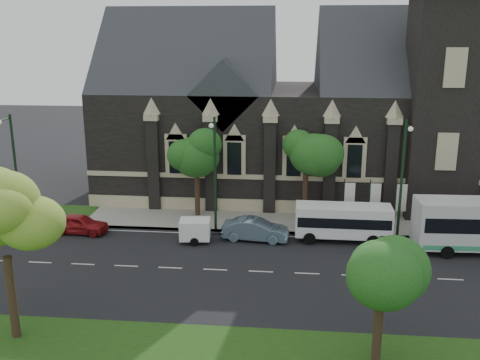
# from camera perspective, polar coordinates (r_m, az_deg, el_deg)

# --- Properties ---
(ground) EXTENTS (160.00, 160.00, 0.00)m
(ground) POSITION_cam_1_polar(r_m,az_deg,el_deg) (35.74, 2.20, -9.63)
(ground) COLOR black
(ground) RESTS_ON ground
(sidewalk) EXTENTS (80.00, 5.00, 0.15)m
(sidewalk) POSITION_cam_1_polar(r_m,az_deg,el_deg) (44.51, 2.94, -4.42)
(sidewalk) COLOR #9C978E
(sidewalk) RESTS_ON ground
(museum) EXTENTS (40.00, 17.70, 29.90)m
(museum) POSITION_cam_1_polar(r_m,az_deg,el_deg) (51.74, 9.28, 7.40)
(museum) COLOR black
(museum) RESTS_ON ground
(tree_park_near) EXTENTS (4.42, 4.42, 8.56)m
(tree_park_near) POSITION_cam_1_polar(r_m,az_deg,el_deg) (28.57, -23.16, -3.55)
(tree_park_near) COLOR black
(tree_park_near) RESTS_ON ground
(tree_park_east) EXTENTS (3.40, 3.40, 6.28)m
(tree_park_east) POSITION_cam_1_polar(r_m,az_deg,el_deg) (25.67, 15.08, -9.20)
(tree_park_east) COLOR black
(tree_park_east) RESTS_ON ground
(tree_walk_right) EXTENTS (4.08, 4.08, 7.80)m
(tree_walk_right) POSITION_cam_1_polar(r_m,az_deg,el_deg) (44.10, 7.30, 3.05)
(tree_walk_right) COLOR black
(tree_walk_right) RESTS_ON ground
(tree_walk_left) EXTENTS (3.91, 3.91, 7.64)m
(tree_walk_left) POSITION_cam_1_polar(r_m,az_deg,el_deg) (44.74, -4.33, 3.19)
(tree_walk_left) COLOR black
(tree_walk_left) RESTS_ON ground
(street_lamp_near) EXTENTS (0.36, 1.88, 9.00)m
(street_lamp_near) POSITION_cam_1_polar(r_m,az_deg,el_deg) (41.53, 16.79, 0.76)
(street_lamp_near) COLOR black
(street_lamp_near) RESTS_ON ground
(street_lamp_mid) EXTENTS (0.36, 1.88, 9.00)m
(street_lamp_mid) POSITION_cam_1_polar(r_m,az_deg,el_deg) (41.12, -2.70, 1.26)
(street_lamp_mid) COLOR black
(street_lamp_mid) RESTS_ON ground
(street_lamp_far) EXTENTS (0.36, 1.88, 9.00)m
(street_lamp_far) POSITION_cam_1_polar(r_m,az_deg,el_deg) (46.19, -22.76, 1.63)
(street_lamp_far) COLOR black
(street_lamp_far) RESTS_ON ground
(banner_flag_left) EXTENTS (0.90, 0.10, 4.00)m
(banner_flag_left) POSITION_cam_1_polar(r_m,az_deg,el_deg) (43.51, 11.26, -1.97)
(banner_flag_left) COLOR black
(banner_flag_left) RESTS_ON ground
(banner_flag_center) EXTENTS (0.90, 0.10, 4.00)m
(banner_flag_center) POSITION_cam_1_polar(r_m,az_deg,el_deg) (43.76, 13.86, -2.03)
(banner_flag_center) COLOR black
(banner_flag_center) RESTS_ON ground
(banner_flag_right) EXTENTS (0.90, 0.10, 4.00)m
(banner_flag_right) POSITION_cam_1_polar(r_m,az_deg,el_deg) (44.10, 16.43, -2.08)
(banner_flag_right) COLOR black
(banner_flag_right) RESTS_ON ground
(shuttle_bus) EXTENTS (7.06, 2.55, 2.72)m
(shuttle_bus) POSITION_cam_1_polar(r_m,az_deg,el_deg) (40.99, 10.85, -4.21)
(shuttle_bus) COLOR white
(shuttle_bus) RESTS_ON ground
(box_trailer) EXTENTS (3.29, 1.94, 1.72)m
(box_trailer) POSITION_cam_1_polar(r_m,az_deg,el_deg) (40.33, -4.76, -5.21)
(box_trailer) COLOR white
(box_trailer) RESTS_ON ground
(sedan) EXTENTS (5.11, 2.19, 1.64)m
(sedan) POSITION_cam_1_polar(r_m,az_deg,el_deg) (40.63, 1.63, -5.25)
(sedan) COLOR slate
(sedan) RESTS_ON ground
(car_far_red) EXTENTS (4.53, 2.09, 1.50)m
(car_far_red) POSITION_cam_1_polar(r_m,az_deg,el_deg) (43.80, -16.56, -4.45)
(car_far_red) COLOR maroon
(car_far_red) RESTS_ON ground
(car_far_white) EXTENTS (5.04, 2.20, 1.44)m
(car_far_white) POSITION_cam_1_polar(r_m,az_deg,el_deg) (45.39, -23.00, -4.40)
(car_far_white) COLOR silver
(car_far_white) RESTS_ON ground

